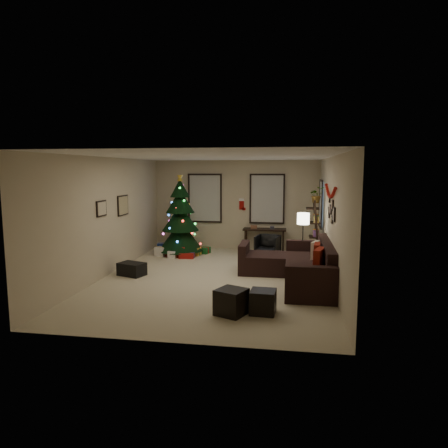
{
  "coord_description": "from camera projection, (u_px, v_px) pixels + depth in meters",
  "views": [
    {
      "loc": [
        1.6,
        -8.78,
        2.41
      ],
      "look_at": [
        0.1,
        0.6,
        1.15
      ],
      "focal_mm": 32.71,
      "sensor_mm": 36.0,
      "label": 1
    }
  ],
  "objects": [
    {
      "name": "ceiling",
      "position": [
        215.0,
        156.0,
        8.81
      ],
      "size": [
        7.0,
        7.0,
        0.0
      ],
      "primitive_type": "plane",
      "rotation": [
        3.14,
        0.0,
        0.0
      ],
      "color": "white",
      "rests_on": "floor"
    },
    {
      "name": "floor_lamp",
      "position": [
        303.0,
        222.0,
        9.88
      ],
      "size": [
        0.29,
        0.29,
        1.38
      ],
      "rotation": [
        0.0,
        0.0,
        0.05
      ],
      "color": "black",
      "rests_on": "floor"
    },
    {
      "name": "window_back_left",
      "position": [
        205.0,
        198.0,
        12.5
      ],
      "size": [
        1.05,
        0.06,
        1.5
      ],
      "color": "#728CB2",
      "rests_on": "wall_back"
    },
    {
      "name": "presents",
      "position": [
        180.0,
        252.0,
        11.55
      ],
      "size": [
        1.5,
        1.01,
        0.3
      ],
      "rotation": [
        0.0,
        0.0,
        -0.06
      ],
      "color": "silver",
      "rests_on": "floor"
    },
    {
      "name": "art_map",
      "position": [
        123.0,
        205.0,
        10.13
      ],
      "size": [
        0.04,
        0.6,
        0.5
      ],
      "color": "black",
      "rests_on": "wall_left"
    },
    {
      "name": "window_back_right",
      "position": [
        267.0,
        199.0,
        12.2
      ],
      "size": [
        1.05,
        0.06,
        1.5
      ],
      "color": "#728CB2",
      "rests_on": "wall_back"
    },
    {
      "name": "garland",
      "position": [
        330.0,
        191.0,
        8.54
      ],
      "size": [
        0.08,
        1.9,
        0.3
      ],
      "primitive_type": null,
      "color": "#A5140C",
      "rests_on": "wall_right"
    },
    {
      "name": "desk_chair",
      "position": [
        268.0,
        245.0,
        11.48
      ],
      "size": [
        0.68,
        0.66,
        0.6
      ],
      "primitive_type": "imported",
      "rotation": [
        0.0,
        0.0,
        -0.21
      ],
      "color": "black",
      "rests_on": "floor"
    },
    {
      "name": "ottoman_near",
      "position": [
        231.0,
        302.0,
        6.83
      ],
      "size": [
        0.6,
        0.6,
        0.43
      ],
      "primitive_type": "cube",
      "rotation": [
        0.0,
        0.0,
        -0.41
      ],
      "color": "black",
      "rests_on": "floor"
    },
    {
      "name": "floor",
      "position": [
        215.0,
        278.0,
        9.16
      ],
      "size": [
        7.0,
        7.0,
        0.0
      ],
      "primitive_type": "plane",
      "color": "beige",
      "rests_on": "ground"
    },
    {
      "name": "wall_back",
      "position": [
        236.0,
        205.0,
        12.41
      ],
      "size": [
        5.0,
        0.0,
        5.0
      ],
      "primitive_type": "plane",
      "rotation": [
        1.57,
        0.0,
        0.0
      ],
      "color": "beige",
      "rests_on": "floor"
    },
    {
      "name": "stocking_left",
      "position": [
        231.0,
        204.0,
        12.46
      ],
      "size": [
        0.2,
        0.05,
        0.36
      ],
      "color": "#990F0C",
      "rests_on": "wall_back"
    },
    {
      "name": "wall_front",
      "position": [
        169.0,
        248.0,
        5.56
      ],
      "size": [
        5.0,
        0.0,
        5.0
      ],
      "primitive_type": "plane",
      "rotation": [
        -1.57,
        0.0,
        0.0
      ],
      "color": "beige",
      "rests_on": "floor"
    },
    {
      "name": "art_abstract",
      "position": [
        101.0,
        209.0,
        8.97
      ],
      "size": [
        0.04,
        0.45,
        0.35
      ],
      "color": "black",
      "rests_on": "wall_left"
    },
    {
      "name": "sofa",
      "position": [
        298.0,
        267.0,
        8.92
      ],
      "size": [
        2.03,
        2.93,
        0.9
      ],
      "color": "black",
      "rests_on": "floor"
    },
    {
      "name": "pillow_red_b",
      "position": [
        317.0,
        254.0,
        8.66
      ],
      "size": [
        0.17,
        0.46,
        0.45
      ],
      "primitive_type": "cube",
      "rotation": [
        0.0,
        0.0,
        -0.11
      ],
      "color": "maroon",
      "rests_on": "sofa"
    },
    {
      "name": "wall_left",
      "position": [
        108.0,
        216.0,
        9.37
      ],
      "size": [
        0.0,
        7.0,
        7.0
      ],
      "primitive_type": "plane",
      "rotation": [
        1.57,
        0.0,
        1.57
      ],
      "color": "beige",
      "rests_on": "floor"
    },
    {
      "name": "stocking_right",
      "position": [
        242.0,
        204.0,
        12.36
      ],
      "size": [
        0.2,
        0.05,
        0.36
      ],
      "color": "#990F0C",
      "rests_on": "wall_back"
    },
    {
      "name": "pillow_red_a",
      "position": [
        319.0,
        261.0,
        7.98
      ],
      "size": [
        0.28,
        0.51,
        0.5
      ],
      "primitive_type": "cube",
      "rotation": [
        0.0,
        0.0,
        -0.31
      ],
      "color": "maroon",
      "rests_on": "sofa"
    },
    {
      "name": "pillow_cream",
      "position": [
        316.0,
        250.0,
        9.1
      ],
      "size": [
        0.24,
        0.42,
        0.41
      ],
      "primitive_type": "cube",
      "rotation": [
        0.0,
        0.0,
        -0.34
      ],
      "color": "#BFB09B",
      "rests_on": "sofa"
    },
    {
      "name": "wall_right",
      "position": [
        332.0,
        221.0,
        8.59
      ],
      "size": [
        0.0,
        7.0,
        7.0
      ],
      "primitive_type": "plane",
      "rotation": [
        1.57,
        0.0,
        -1.57
      ],
      "color": "beige",
      "rests_on": "floor"
    },
    {
      "name": "desk",
      "position": [
        264.0,
        231.0,
        12.09
      ],
      "size": [
        1.26,
        0.45,
        0.68
      ],
      "color": "black",
      "rests_on": "floor"
    },
    {
      "name": "bookshelf",
      "position": [
        316.0,
        232.0,
        10.59
      ],
      "size": [
        0.3,
        0.49,
        1.65
      ],
      "color": "black",
      "rests_on": "floor"
    },
    {
      "name": "potted_plant",
      "position": [
        317.0,
        192.0,
        10.49
      ],
      "size": [
        0.58,
        0.53,
        0.54
      ],
      "primitive_type": "imported",
      "rotation": [
        0.0,
        0.0,
        0.27
      ],
      "color": "#4C4C4C",
      "rests_on": "bookshelf"
    },
    {
      "name": "window_right_wall",
      "position": [
        321.0,
        204.0,
        11.07
      ],
      "size": [
        0.06,
        0.9,
        1.3
      ],
      "color": "#728CB2",
      "rests_on": "wall_right"
    },
    {
      "name": "ottoman_far",
      "position": [
        263.0,
        302.0,
        6.89
      ],
      "size": [
        0.45,
        0.45,
        0.4
      ],
      "primitive_type": "cube",
      "rotation": [
        0.0,
        0.0,
        -0.07
      ],
      "color": "black",
      "rests_on": "floor"
    },
    {
      "name": "gallery",
      "position": [
        332.0,
        211.0,
        8.49
      ],
      "size": [
        0.03,
        1.25,
        0.54
      ],
      "color": "black",
      "rests_on": "wall_right"
    },
    {
      "name": "christmas_tree",
      "position": [
        180.0,
        221.0,
        11.61
      ],
      "size": [
        1.26,
        1.26,
        2.35
      ],
      "rotation": [
        0.0,
        0.0,
        0.35
      ],
      "color": "black",
      "rests_on": "floor"
    },
    {
      "name": "storage_bin",
      "position": [
        132.0,
        269.0,
        9.38
      ],
      "size": [
        0.69,
        0.57,
        0.29
      ],
      "primitive_type": "cube",
      "rotation": [
        0.0,
        0.0,
        -0.34
      ],
      "color": "black",
      "rests_on": "floor"
    }
  ]
}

